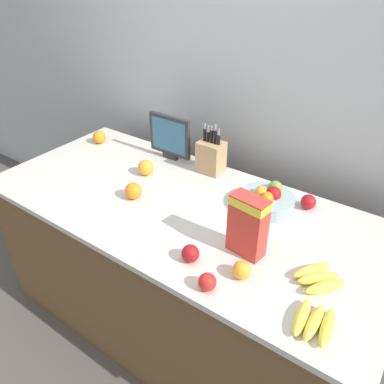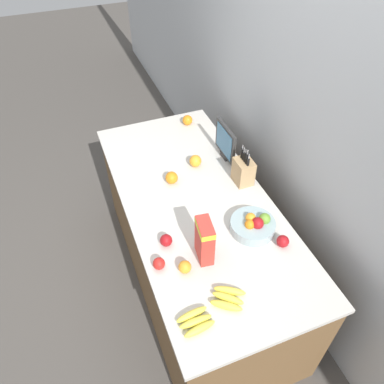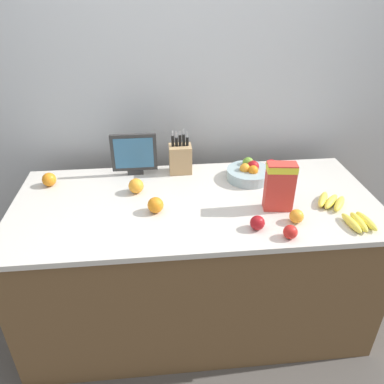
{
  "view_description": "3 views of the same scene",
  "coord_description": "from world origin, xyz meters",
  "px_view_note": "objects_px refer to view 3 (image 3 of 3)",
  "views": [
    {
      "loc": [
        0.93,
        -1.22,
        1.94
      ],
      "look_at": [
        0.09,
        -0.03,
        1.01
      ],
      "focal_mm": 35.0,
      "sensor_mm": 36.0,
      "label": 1
    },
    {
      "loc": [
        1.61,
        -0.66,
        2.64
      ],
      "look_at": [
        0.01,
        -0.03,
        0.98
      ],
      "focal_mm": 35.0,
      "sensor_mm": 36.0,
      "label": 2
    },
    {
      "loc": [
        -0.2,
        -1.78,
        1.99
      ],
      "look_at": [
        -0.03,
        -0.05,
        0.97
      ],
      "focal_mm": 35.0,
      "sensor_mm": 36.0,
      "label": 3
    }
  ],
  "objects_px": {
    "banana_bunch_left": "(331,201)",
    "apple_by_knife_block": "(290,232)",
    "orange_near_bowl": "(136,186)",
    "cereal_box": "(280,185)",
    "fruit_bowl": "(249,173)",
    "knife_block": "(180,158)",
    "orange_mid_left": "(296,216)",
    "apple_front": "(257,223)",
    "small_monitor": "(134,153)",
    "orange_by_cereal": "(49,180)",
    "apple_rear": "(271,165)",
    "orange_mid_right": "(156,205)",
    "banana_bunch_right": "(359,222)"
  },
  "relations": [
    {
      "from": "orange_mid_left",
      "to": "apple_rear",
      "type": "bearing_deg",
      "value": 86.23
    },
    {
      "from": "banana_bunch_right",
      "to": "orange_by_cereal",
      "type": "distance_m",
      "value": 1.75
    },
    {
      "from": "cereal_box",
      "to": "apple_by_knife_block",
      "type": "xyz_separation_m",
      "value": [
        -0.02,
        -0.26,
        -0.11
      ]
    },
    {
      "from": "apple_rear",
      "to": "orange_by_cereal",
      "type": "xyz_separation_m",
      "value": [
        -1.38,
        -0.07,
        0.0
      ]
    },
    {
      "from": "orange_near_bowl",
      "to": "cereal_box",
      "type": "bearing_deg",
      "value": -18.01
    },
    {
      "from": "cereal_box",
      "to": "orange_near_bowl",
      "type": "height_order",
      "value": "cereal_box"
    },
    {
      "from": "banana_bunch_right",
      "to": "orange_near_bowl",
      "type": "height_order",
      "value": "orange_near_bowl"
    },
    {
      "from": "fruit_bowl",
      "to": "knife_block",
      "type": "bearing_deg",
      "value": 161.67
    },
    {
      "from": "fruit_bowl",
      "to": "apple_front",
      "type": "bearing_deg",
      "value": -98.81
    },
    {
      "from": "apple_by_knife_block",
      "to": "apple_front",
      "type": "height_order",
      "value": "apple_front"
    },
    {
      "from": "orange_near_bowl",
      "to": "apple_by_knife_block",
      "type": "bearing_deg",
      "value": -34.42
    },
    {
      "from": "fruit_bowl",
      "to": "orange_mid_right",
      "type": "bearing_deg",
      "value": -151.08
    },
    {
      "from": "orange_by_cereal",
      "to": "apple_rear",
      "type": "bearing_deg",
      "value": 2.9
    },
    {
      "from": "banana_bunch_left",
      "to": "apple_by_knife_block",
      "type": "xyz_separation_m",
      "value": [
        -0.32,
        -0.27,
        0.01
      ]
    },
    {
      "from": "orange_mid_right",
      "to": "orange_by_cereal",
      "type": "height_order",
      "value": "orange_mid_right"
    },
    {
      "from": "apple_rear",
      "to": "banana_bunch_right",
      "type": "bearing_deg",
      "value": -67.61
    },
    {
      "from": "knife_block",
      "to": "fruit_bowl",
      "type": "distance_m",
      "value": 0.44
    },
    {
      "from": "fruit_bowl",
      "to": "orange_by_cereal",
      "type": "height_order",
      "value": "fruit_bowl"
    },
    {
      "from": "apple_front",
      "to": "small_monitor",
      "type": "bearing_deg",
      "value": 133.23
    },
    {
      "from": "orange_near_bowl",
      "to": "apple_front",
      "type": "bearing_deg",
      "value": -34.88
    },
    {
      "from": "small_monitor",
      "to": "cereal_box",
      "type": "relative_size",
      "value": 1.04
    },
    {
      "from": "small_monitor",
      "to": "apple_rear",
      "type": "distance_m",
      "value": 0.88
    },
    {
      "from": "apple_rear",
      "to": "orange_mid_right",
      "type": "bearing_deg",
      "value": -150.59
    },
    {
      "from": "orange_near_bowl",
      "to": "orange_mid_left",
      "type": "bearing_deg",
      "value": -25.23
    },
    {
      "from": "cereal_box",
      "to": "orange_near_bowl",
      "type": "relative_size",
      "value": 3.07
    },
    {
      "from": "small_monitor",
      "to": "cereal_box",
      "type": "height_order",
      "value": "same"
    },
    {
      "from": "fruit_bowl",
      "to": "orange_near_bowl",
      "type": "relative_size",
      "value": 3.12
    },
    {
      "from": "banana_bunch_right",
      "to": "apple_front",
      "type": "height_order",
      "value": "apple_front"
    },
    {
      "from": "fruit_bowl",
      "to": "apple_rear",
      "type": "relative_size",
      "value": 3.72
    },
    {
      "from": "fruit_bowl",
      "to": "banana_bunch_right",
      "type": "relative_size",
      "value": 1.51
    },
    {
      "from": "banana_bunch_left",
      "to": "small_monitor",
      "type": "bearing_deg",
      "value": 156.13
    },
    {
      "from": "apple_by_knife_block",
      "to": "orange_mid_right",
      "type": "height_order",
      "value": "orange_mid_right"
    },
    {
      "from": "banana_bunch_left",
      "to": "orange_mid_right",
      "type": "xyz_separation_m",
      "value": [
        -0.96,
        0.03,
        0.02
      ]
    },
    {
      "from": "banana_bunch_left",
      "to": "orange_mid_right",
      "type": "distance_m",
      "value": 0.96
    },
    {
      "from": "cereal_box",
      "to": "apple_rear",
      "type": "xyz_separation_m",
      "value": [
        0.1,
        0.45,
        -0.11
      ]
    },
    {
      "from": "banana_bunch_right",
      "to": "apple_rear",
      "type": "distance_m",
      "value": 0.7
    },
    {
      "from": "apple_by_knife_block",
      "to": "knife_block",
      "type": "bearing_deg",
      "value": 122.09
    },
    {
      "from": "apple_by_knife_block",
      "to": "fruit_bowl",
      "type": "bearing_deg",
      "value": 95.31
    },
    {
      "from": "fruit_bowl",
      "to": "orange_by_cereal",
      "type": "relative_size",
      "value": 3.31
    },
    {
      "from": "banana_bunch_right",
      "to": "apple_rear",
      "type": "bearing_deg",
      "value": 112.39
    },
    {
      "from": "apple_rear",
      "to": "orange_mid_left",
      "type": "height_order",
      "value": "same"
    },
    {
      "from": "banana_bunch_left",
      "to": "apple_by_knife_block",
      "type": "distance_m",
      "value": 0.42
    },
    {
      "from": "apple_rear",
      "to": "orange_by_cereal",
      "type": "bearing_deg",
      "value": -177.1
    },
    {
      "from": "knife_block",
      "to": "small_monitor",
      "type": "bearing_deg",
      "value": -178.99
    },
    {
      "from": "small_monitor",
      "to": "apple_rear",
      "type": "height_order",
      "value": "small_monitor"
    },
    {
      "from": "small_monitor",
      "to": "cereal_box",
      "type": "bearing_deg",
      "value": -31.96
    },
    {
      "from": "knife_block",
      "to": "orange_mid_right",
      "type": "xyz_separation_m",
      "value": [
        -0.17,
        -0.46,
        -0.05
      ]
    },
    {
      "from": "banana_bunch_left",
      "to": "orange_mid_left",
      "type": "relative_size",
      "value": 2.96
    },
    {
      "from": "banana_bunch_left",
      "to": "orange_mid_right",
      "type": "bearing_deg",
      "value": 178.51
    },
    {
      "from": "small_monitor",
      "to": "apple_by_knife_block",
      "type": "distance_m",
      "value": 1.07
    }
  ]
}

